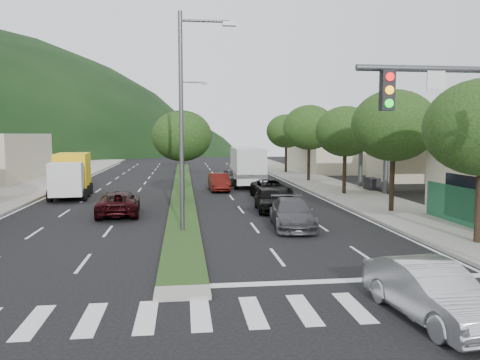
{
  "coord_description": "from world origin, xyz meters",
  "views": [
    {
      "loc": [
        0.06,
        -13.51,
        4.56
      ],
      "look_at": [
        3.09,
        11.3,
        2.1
      ],
      "focal_mm": 35.0,
      "sensor_mm": 36.0,
      "label": 1
    }
  ],
  "objects": [
    {
      "name": "ground",
      "position": [
        0.0,
        0.0,
        0.0
      ],
      "size": [
        160.0,
        160.0,
        0.0
      ],
      "primitive_type": "plane",
      "color": "black",
      "rests_on": "ground"
    },
    {
      "name": "sidewalk_left",
      "position": [
        -13.0,
        25.0,
        0.07
      ],
      "size": [
        6.0,
        90.0,
        0.15
      ],
      "primitive_type": "cube",
      "color": "gray",
      "rests_on": "ground"
    },
    {
      "name": "tree_r_b",
      "position": [
        12.0,
        12.0,
        5.04
      ],
      "size": [
        4.8,
        4.8,
        6.94
      ],
      "color": "black",
      "rests_on": "sidewalk_right"
    },
    {
      "name": "gas_canopy",
      "position": [
        19.0,
        22.0,
        4.65
      ],
      "size": [
        12.2,
        8.2,
        5.25
      ],
      "color": "silver",
      "rests_on": "ground"
    },
    {
      "name": "tree_med_near",
      "position": [
        0.0,
        18.0,
        4.43
      ],
      "size": [
        4.0,
        4.0,
        6.02
      ],
      "color": "black",
      "rests_on": "median"
    },
    {
      "name": "crosswalk",
      "position": [
        0.0,
        -2.0,
        0.01
      ],
      "size": [
        19.0,
        2.2,
        0.01
      ],
      "primitive_type": "cube",
      "color": "silver",
      "rests_on": "ground"
    },
    {
      "name": "tree_r_d",
      "position": [
        12.0,
        30.0,
        5.18
      ],
      "size": [
        5.0,
        5.0,
        7.17
      ],
      "color": "black",
      "rests_on": "sidewalk_right"
    },
    {
      "name": "tree_r_c",
      "position": [
        12.0,
        20.0,
        4.75
      ],
      "size": [
        4.4,
        4.4,
        6.48
      ],
      "color": "black",
      "rests_on": "sidewalk_right"
    },
    {
      "name": "motorhome",
      "position": [
        5.71,
        27.63,
        1.78
      ],
      "size": [
        3.07,
        8.81,
        3.34
      ],
      "rotation": [
        0.0,
        0.0,
        -0.04
      ],
      "color": "#BABABA",
      "rests_on": "ground"
    },
    {
      "name": "car_queue_c",
      "position": [
        2.91,
        23.87,
        0.7
      ],
      "size": [
        1.62,
        4.3,
        1.4
      ],
      "primitive_type": "imported",
      "rotation": [
        0.0,
        0.0,
        0.03
      ],
      "color": "#4E110D",
      "rests_on": "ground"
    },
    {
      "name": "car_queue_e",
      "position": [
        4.6,
        28.87,
        0.69
      ],
      "size": [
        2.14,
        4.24,
        1.39
      ],
      "primitive_type": "imported",
      "rotation": [
        0.0,
        0.0,
        0.13
      ],
      "color": "#434347",
      "rests_on": "ground"
    },
    {
      "name": "car_queue_b",
      "position": [
        5.32,
        8.57,
        0.7
      ],
      "size": [
        2.42,
        4.99,
        1.4
      ],
      "primitive_type": "imported",
      "rotation": [
        0.0,
        0.0,
        -0.1
      ],
      "color": "#46454A",
      "rests_on": "ground"
    },
    {
      "name": "streetlight_mid",
      "position": [
        0.21,
        33.0,
        5.58
      ],
      "size": [
        2.6,
        0.25,
        10.0
      ],
      "color": "#47494C",
      "rests_on": "ground"
    },
    {
      "name": "sedan_silver",
      "position": [
        6.08,
        -3.0,
        0.71
      ],
      "size": [
        1.94,
        4.43,
        1.41
      ],
      "primitive_type": "imported",
      "rotation": [
        0.0,
        0.0,
        0.11
      ],
      "color": "#B0B3B8",
      "rests_on": "ground"
    },
    {
      "name": "suv_maroon",
      "position": [
        -3.59,
        13.28,
        0.68
      ],
      "size": [
        2.61,
        5.07,
        1.37
      ],
      "primitive_type": "imported",
      "rotation": [
        0.0,
        0.0,
        3.21
      ],
      "color": "black",
      "rests_on": "ground"
    },
    {
      "name": "sidewalk_right",
      "position": [
        12.5,
        25.0,
        0.07
      ],
      "size": [
        5.0,
        90.0,
        0.15
      ],
      "primitive_type": "cube",
      "color": "gray",
      "rests_on": "ground"
    },
    {
      "name": "tree_r_e",
      "position": [
        12.0,
        40.0,
        4.89
      ],
      "size": [
        4.6,
        4.6,
        6.71
      ],
      "color": "black",
      "rests_on": "sidewalk_right"
    },
    {
      "name": "car_queue_a",
      "position": [
        5.18,
        13.57,
        0.71
      ],
      "size": [
        1.94,
        4.27,
        1.42
      ],
      "primitive_type": "imported",
      "rotation": [
        0.0,
        0.0,
        -0.06
      ],
      "color": "black",
      "rests_on": "ground"
    },
    {
      "name": "car_queue_d",
      "position": [
        6.22,
        18.87,
        0.68
      ],
      "size": [
        2.5,
        5.03,
        1.37
      ],
      "primitive_type": "imported",
      "rotation": [
        0.0,
        0.0,
        0.05
      ],
      "color": "black",
      "rests_on": "ground"
    },
    {
      "name": "box_truck",
      "position": [
        -7.99,
        21.44,
        1.49
      ],
      "size": [
        2.99,
        6.57,
        3.14
      ],
      "rotation": [
        0.0,
        0.0,
        3.24
      ],
      "color": "silver",
      "rests_on": "ground"
    },
    {
      "name": "median",
      "position": [
        0.0,
        28.0,
        0.06
      ],
      "size": [
        1.6,
        56.0,
        0.12
      ],
      "primitive_type": "cube",
      "color": "#1F3A15",
      "rests_on": "ground"
    },
    {
      "name": "tree_med_far",
      "position": [
        0.0,
        44.0,
        5.01
      ],
      "size": [
        4.8,
        4.8,
        6.94
      ],
      "color": "black",
      "rests_on": "median"
    },
    {
      "name": "bldg_right_far",
      "position": [
        19.5,
        44.0,
        2.6
      ],
      "size": [
        10.0,
        16.0,
        5.2
      ],
      "primitive_type": "cube",
      "color": "#B6AE91",
      "rests_on": "ground"
    },
    {
      "name": "streetlight_near",
      "position": [
        0.21,
        8.0,
        5.58
      ],
      "size": [
        2.6,
        0.25,
        10.0
      ],
      "color": "#47494C",
      "rests_on": "ground"
    }
  ]
}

